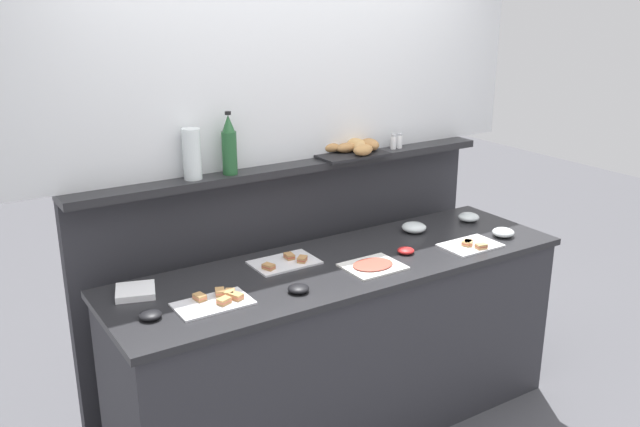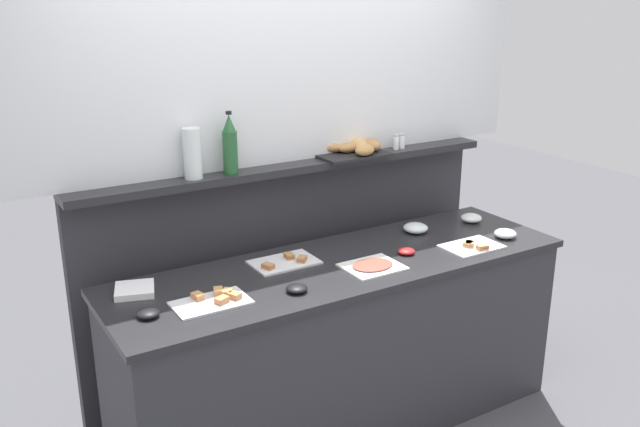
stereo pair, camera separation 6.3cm
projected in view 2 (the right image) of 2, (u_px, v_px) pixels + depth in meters
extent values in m
plane|color=#4C4C51|center=(288.00, 373.00, 4.19)|extent=(12.00, 12.00, 0.00)
cube|color=#2D2D33|center=(342.00, 349.00, 3.56)|extent=(2.35, 0.67, 0.90)
cube|color=#232326|center=(343.00, 266.00, 3.41)|extent=(2.39, 0.71, 0.03)
cube|color=#2D2D33|center=(292.00, 278.00, 3.93)|extent=(2.44, 0.08, 1.31)
cube|color=#232326|center=(295.00, 166.00, 3.68)|extent=(2.44, 0.22, 0.04)
cube|color=silver|center=(287.00, 42.00, 3.54)|extent=(3.04, 0.08, 1.25)
cube|color=white|center=(472.00, 246.00, 3.61)|extent=(0.31, 0.21, 0.01)
cube|color=tan|center=(468.00, 245.00, 3.59)|extent=(0.07, 0.06, 0.01)
cube|color=#B24738|center=(468.00, 244.00, 3.59)|extent=(0.07, 0.06, 0.01)
cube|color=tan|center=(468.00, 243.00, 3.59)|extent=(0.07, 0.06, 0.01)
cube|color=tan|center=(469.00, 245.00, 3.59)|extent=(0.07, 0.07, 0.01)
cube|color=#B24738|center=(470.00, 244.00, 3.59)|extent=(0.07, 0.07, 0.01)
cube|color=tan|center=(470.00, 243.00, 3.59)|extent=(0.07, 0.07, 0.01)
cube|color=tan|center=(482.00, 249.00, 3.55)|extent=(0.06, 0.05, 0.01)
cube|color=#B24738|center=(482.00, 247.00, 3.54)|extent=(0.06, 0.05, 0.01)
cube|color=tan|center=(482.00, 246.00, 3.54)|extent=(0.06, 0.05, 0.01)
cube|color=silver|center=(211.00, 303.00, 2.96)|extent=(0.33, 0.20, 0.01)
cube|color=#B7844C|center=(218.00, 293.00, 3.03)|extent=(0.06, 0.07, 0.01)
cube|color=#D1664C|center=(218.00, 291.00, 3.03)|extent=(0.06, 0.07, 0.01)
cube|color=#B7844C|center=(218.00, 289.00, 3.03)|extent=(0.06, 0.07, 0.01)
cube|color=#B7844C|center=(198.00, 298.00, 2.98)|extent=(0.05, 0.06, 0.01)
cube|color=#D1664C|center=(198.00, 296.00, 2.98)|extent=(0.05, 0.06, 0.01)
cube|color=#B7844C|center=(198.00, 294.00, 2.98)|extent=(0.05, 0.06, 0.01)
cube|color=#B7844C|center=(222.00, 302.00, 2.94)|extent=(0.07, 0.06, 0.01)
cube|color=#D1664C|center=(222.00, 300.00, 2.94)|extent=(0.07, 0.06, 0.01)
cube|color=#B7844C|center=(222.00, 298.00, 2.94)|extent=(0.07, 0.06, 0.01)
cube|color=#B7844C|center=(234.00, 297.00, 2.99)|extent=(0.06, 0.07, 0.01)
cube|color=#D1664C|center=(234.00, 296.00, 2.98)|extent=(0.06, 0.07, 0.01)
cube|color=#B7844C|center=(234.00, 294.00, 2.98)|extent=(0.06, 0.07, 0.01)
cube|color=#B7844C|center=(228.00, 294.00, 3.02)|extent=(0.06, 0.07, 0.01)
cube|color=#D1664C|center=(228.00, 292.00, 3.02)|extent=(0.06, 0.07, 0.01)
cube|color=#B7844C|center=(228.00, 291.00, 3.01)|extent=(0.06, 0.07, 0.01)
cube|color=silver|center=(284.00, 262.00, 3.40)|extent=(0.33, 0.21, 0.01)
cube|color=#AD7A47|center=(289.00, 257.00, 3.43)|extent=(0.05, 0.06, 0.01)
cube|color=#B24738|center=(289.00, 256.00, 3.43)|extent=(0.05, 0.06, 0.01)
cube|color=#AD7A47|center=(289.00, 254.00, 3.43)|extent=(0.05, 0.06, 0.01)
cube|color=#AD7A47|center=(268.00, 268.00, 3.30)|extent=(0.06, 0.07, 0.01)
cube|color=#B24738|center=(268.00, 266.00, 3.30)|extent=(0.06, 0.07, 0.01)
cube|color=#AD7A47|center=(268.00, 265.00, 3.30)|extent=(0.06, 0.07, 0.01)
cube|color=#AD7A47|center=(302.00, 261.00, 3.39)|extent=(0.07, 0.07, 0.01)
cube|color=#B24738|center=(302.00, 259.00, 3.39)|extent=(0.07, 0.07, 0.01)
cube|color=#AD7A47|center=(302.00, 258.00, 3.39)|extent=(0.07, 0.07, 0.01)
cube|color=white|center=(372.00, 267.00, 3.34)|extent=(0.28, 0.23, 0.01)
ellipsoid|color=#B24738|center=(372.00, 265.00, 3.34)|extent=(0.21, 0.16, 0.01)
ellipsoid|color=silver|center=(505.00, 234.00, 3.74)|extent=(0.12, 0.12, 0.05)
ellipsoid|color=#E5CC66|center=(505.00, 235.00, 3.74)|extent=(0.09, 0.09, 0.03)
ellipsoid|color=silver|center=(416.00, 228.00, 3.82)|extent=(0.14, 0.14, 0.06)
ellipsoid|color=#599959|center=(416.00, 230.00, 3.82)|extent=(0.11, 0.11, 0.03)
ellipsoid|color=silver|center=(471.00, 218.00, 4.00)|extent=(0.12, 0.12, 0.05)
ellipsoid|color=#599959|center=(471.00, 219.00, 4.00)|extent=(0.10, 0.10, 0.03)
ellipsoid|color=red|center=(406.00, 251.00, 3.51)|extent=(0.09, 0.09, 0.03)
ellipsoid|color=black|center=(148.00, 313.00, 2.83)|extent=(0.10, 0.10, 0.03)
ellipsoid|color=black|center=(297.00, 288.00, 3.07)|extent=(0.10, 0.10, 0.03)
cube|color=white|center=(135.00, 290.00, 3.06)|extent=(0.21, 0.21, 0.03)
cylinder|color=#23562D|center=(230.00, 153.00, 3.42)|extent=(0.08, 0.08, 0.22)
cone|color=#23562D|center=(229.00, 123.00, 3.37)|extent=(0.06, 0.06, 0.08)
cylinder|color=black|center=(229.00, 113.00, 3.35)|extent=(0.03, 0.03, 0.02)
cylinder|color=white|center=(396.00, 143.00, 3.96)|extent=(0.03, 0.03, 0.08)
cylinder|color=#B7BABF|center=(396.00, 136.00, 3.95)|extent=(0.03, 0.03, 0.01)
cylinder|color=white|center=(402.00, 142.00, 3.99)|extent=(0.03, 0.03, 0.08)
cylinder|color=#B7BABF|center=(402.00, 135.00, 3.97)|extent=(0.03, 0.03, 0.01)
cube|color=black|center=(351.00, 154.00, 3.82)|extent=(0.40, 0.26, 0.02)
ellipsoid|color=tan|center=(363.00, 148.00, 3.81)|extent=(0.11, 0.14, 0.06)
ellipsoid|color=#AD7A47|center=(372.00, 145.00, 3.86)|extent=(0.12, 0.16, 0.07)
ellipsoid|color=#AD7A47|center=(348.00, 148.00, 3.82)|extent=(0.13, 0.08, 0.05)
ellipsoid|color=#AD7A47|center=(330.00, 147.00, 3.83)|extent=(0.16, 0.15, 0.05)
ellipsoid|color=#B7844C|center=(365.00, 150.00, 3.75)|extent=(0.14, 0.11, 0.06)
ellipsoid|color=#B7844C|center=(367.00, 145.00, 3.88)|extent=(0.13, 0.17, 0.06)
ellipsoid|color=tan|center=(358.00, 144.00, 3.88)|extent=(0.14, 0.18, 0.07)
cylinder|color=silver|center=(192.00, 153.00, 3.32)|extent=(0.09, 0.09, 0.25)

